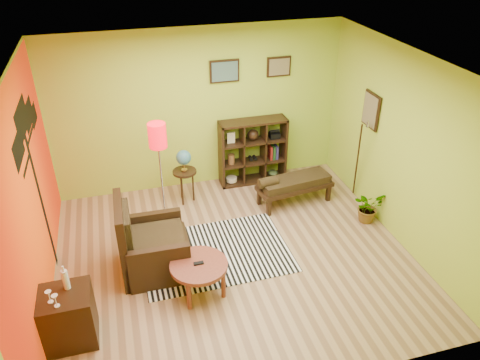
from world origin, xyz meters
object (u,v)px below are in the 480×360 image
object	(u,v)px
globe_table	(184,163)
potted_plant	(368,210)
armchair	(151,249)
floor_lamp	(158,146)
cube_shelf	(253,151)
side_cabinet	(68,317)
bench	(293,183)
coffee_table	(199,268)

from	to	relation	value
globe_table	potted_plant	size ratio (longest dim) A/B	1.87
armchair	globe_table	world-z (taller)	armchair
floor_lamp	cube_shelf	size ratio (longest dim) A/B	1.48
side_cabinet	bench	size ratio (longest dim) A/B	0.75
bench	potted_plant	bearing A→B (deg)	-40.06
armchair	globe_table	size ratio (longest dim) A/B	1.15
floor_lamp	armchair	bearing A→B (deg)	-109.04
coffee_table	cube_shelf	world-z (taller)	cube_shelf
side_cabinet	bench	xyz separation A→B (m)	(3.53, 2.04, 0.03)
coffee_table	side_cabinet	size ratio (longest dim) A/B	0.74
armchair	floor_lamp	xyz separation A→B (m)	(0.31, 0.91, 1.10)
side_cabinet	cube_shelf	bearing A→B (deg)	43.43
coffee_table	armchair	distance (m)	0.83
floor_lamp	globe_table	world-z (taller)	floor_lamp
armchair	side_cabinet	xyz separation A→B (m)	(-1.04, -0.99, 0.01)
side_cabinet	bench	distance (m)	4.08
coffee_table	bench	bearing A→B (deg)	40.79
coffee_table	bench	xyz separation A→B (m)	(1.94, 1.67, -0.01)
armchair	side_cabinet	size ratio (longest dim) A/B	1.12
globe_table	cube_shelf	size ratio (longest dim) A/B	0.81
floor_lamp	cube_shelf	world-z (taller)	floor_lamp
armchair	bench	size ratio (longest dim) A/B	0.84
armchair	floor_lamp	size ratio (longest dim) A/B	0.63
armchair	bench	distance (m)	2.70
globe_table	cube_shelf	distance (m)	1.37
side_cabinet	cube_shelf	world-z (taller)	cube_shelf
floor_lamp	bench	distance (m)	2.42
coffee_table	potted_plant	size ratio (longest dim) A/B	1.44
cube_shelf	potted_plant	size ratio (longest dim) A/B	2.32
globe_table	bench	bearing A→B (deg)	-17.40
potted_plant	cube_shelf	bearing A→B (deg)	128.89
globe_table	floor_lamp	bearing A→B (deg)	-122.94
floor_lamp	potted_plant	distance (m)	3.45
armchair	bench	bearing A→B (deg)	22.99
globe_table	bench	xyz separation A→B (m)	(1.73, -0.54, -0.35)
floor_lamp	cube_shelf	xyz separation A→B (m)	(1.76, 1.05, -0.84)
globe_table	potted_plant	xyz separation A→B (m)	(2.70, -1.36, -0.53)
armchair	potted_plant	distance (m)	3.47
cube_shelf	bench	size ratio (longest dim) A/B	0.90
side_cabinet	potted_plant	xyz separation A→B (m)	(4.50, 1.23, -0.15)
side_cabinet	floor_lamp	xyz separation A→B (m)	(1.36, 1.90, 1.10)
side_cabinet	potted_plant	bearing A→B (deg)	15.27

